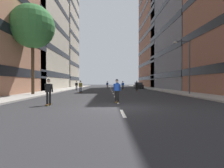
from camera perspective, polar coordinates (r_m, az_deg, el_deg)
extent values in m
plane|color=#28282B|center=(35.93, -0.17, -1.86)|extent=(150.96, 150.96, 0.00)
cube|color=#9E9991|center=(40.05, -14.12, -1.53)|extent=(3.40, 69.19, 0.14)
cube|color=#9E9991|center=(40.40, 13.46, -1.51)|extent=(3.40, 69.19, 0.14)
cube|color=silver|center=(8.89, 3.51, -9.38)|extent=(0.16, 2.20, 0.01)
cube|color=silver|center=(13.83, 1.75, -5.79)|extent=(0.16, 2.20, 0.01)
cube|color=silver|center=(18.81, 0.92, -4.10)|extent=(0.16, 2.20, 0.01)
cube|color=silver|center=(23.79, 0.44, -3.11)|extent=(0.16, 2.20, 0.01)
cube|color=silver|center=(28.78, 0.12, -2.47)|extent=(0.16, 2.20, 0.01)
cube|color=silver|center=(33.77, -0.10, -2.01)|extent=(0.16, 2.20, 0.01)
cube|color=silver|center=(38.77, -0.26, -1.67)|extent=(0.16, 2.20, 0.01)
cube|color=silver|center=(43.76, -0.38, -1.41)|extent=(0.16, 2.20, 0.01)
cube|color=silver|center=(48.76, -0.49, -1.21)|extent=(0.16, 2.20, 0.01)
cube|color=silver|center=(53.75, -0.57, -1.04)|extent=(0.16, 2.20, 0.01)
cube|color=silver|center=(58.75, -0.63, -0.90)|extent=(0.16, 2.20, 0.01)
cube|color=silver|center=(63.75, -0.69, -0.78)|extent=(0.16, 2.20, 0.01)
cube|color=#BCB29E|center=(44.50, -24.53, 18.51)|extent=(12.13, 21.84, 30.54)
cube|color=black|center=(42.36, -24.46, 2.59)|extent=(12.25, 21.96, 1.10)
cube|color=black|center=(42.84, -24.49, 9.41)|extent=(12.25, 21.96, 1.10)
cube|color=black|center=(43.92, -24.52, 15.98)|extent=(12.25, 21.96, 1.10)
cube|color=black|center=(45.54, -24.55, 22.17)|extent=(12.25, 21.96, 1.10)
cube|color=#BCB29E|center=(61.07, -17.64, 14.05)|extent=(12.13, 16.31, 31.56)
cube|color=black|center=(59.40, -17.60, 1.69)|extent=(12.25, 16.43, 1.10)
cube|color=black|center=(59.65, -17.61, 6.03)|extent=(12.25, 16.43, 1.10)
cube|color=black|center=(60.25, -17.63, 10.30)|extent=(12.25, 16.43, 1.10)
cube|color=black|center=(61.17, -17.64, 14.46)|extent=(12.25, 16.43, 1.10)
cube|color=black|center=(62.41, -17.65, 18.49)|extent=(12.25, 16.43, 1.10)
cube|color=black|center=(63.94, -17.67, 22.33)|extent=(12.25, 16.43, 1.10)
cube|color=slate|center=(45.01, 23.63, 17.99)|extent=(12.13, 20.74, 30.06)
cube|color=black|center=(42.96, 23.57, 2.50)|extent=(12.25, 20.86, 1.10)
cube|color=black|center=(43.42, 23.59, 9.12)|extent=(12.25, 20.86, 1.10)
cube|color=black|center=(44.45, 23.62, 15.52)|extent=(12.25, 20.86, 1.10)
cube|color=black|center=(46.00, 23.65, 21.56)|extent=(12.25, 20.86, 1.10)
cube|color=brown|center=(62.20, 16.29, 16.47)|extent=(12.13, 23.16, 37.15)
cube|color=black|center=(59.83, 16.25, 1.77)|extent=(12.25, 23.28, 1.10)
cube|color=black|center=(60.11, 16.26, 6.20)|extent=(12.25, 23.28, 1.10)
cube|color=black|center=(60.74, 16.27, 10.56)|extent=(12.25, 23.28, 1.10)
cube|color=black|center=(61.71, 16.29, 14.81)|extent=(12.25, 23.28, 1.10)
cube|color=black|center=(63.02, 16.30, 18.91)|extent=(12.25, 23.28, 1.10)
cube|color=black|center=(64.63, 16.31, 22.82)|extent=(12.25, 23.28, 1.10)
cube|color=black|center=(43.40, 8.50, -0.74)|extent=(1.80, 4.40, 0.70)
cube|color=#2D3338|center=(43.24, 8.54, 0.14)|extent=(1.60, 2.10, 0.64)
cylinder|color=black|center=(44.71, 7.17, -0.97)|extent=(0.22, 0.64, 0.64)
cylinder|color=black|center=(44.97, 9.19, -0.96)|extent=(0.22, 0.64, 0.64)
cylinder|color=black|center=(41.84, 7.76, -1.08)|extent=(0.22, 0.64, 0.64)
cylinder|color=black|center=(42.13, 9.91, -1.07)|extent=(0.22, 0.64, 0.64)
cylinder|color=#4C3823|center=(22.89, -24.16, 4.77)|extent=(0.36, 0.36, 6.18)
sphere|color=#387A3D|center=(23.75, -24.22, 16.57)|extent=(5.08, 5.08, 5.08)
cylinder|color=#3F3F44|center=(23.66, 23.72, 5.02)|extent=(0.16, 0.16, 6.50)
cylinder|color=#3F3F44|center=(23.76, 21.73, 12.70)|extent=(1.80, 0.10, 0.10)
ellipsoid|color=silver|center=(23.39, 19.66, 12.52)|extent=(0.50, 0.30, 0.24)
cube|color=brown|center=(13.47, 1.59, -5.63)|extent=(0.37, 0.92, 0.02)
cylinder|color=#D8BF4C|center=(13.79, 1.78, -5.69)|extent=(0.19, 0.10, 0.07)
cylinder|color=#D8BF4C|center=(13.16, 1.39, -5.99)|extent=(0.19, 0.10, 0.07)
cylinder|color=black|center=(13.44, 1.21, -3.88)|extent=(0.16, 0.16, 0.80)
cylinder|color=black|center=(13.42, 1.97, -3.89)|extent=(0.16, 0.16, 0.80)
cube|color=blue|center=(13.39, 1.59, -1.01)|extent=(0.35, 0.26, 0.55)
cylinder|color=blue|center=(13.48, 0.69, -1.11)|extent=(0.13, 0.24, 0.55)
cylinder|color=blue|center=(13.42, 2.55, -1.12)|extent=(0.13, 0.24, 0.55)
sphere|color=beige|center=(13.41, 1.60, 0.94)|extent=(0.22, 0.22, 0.22)
sphere|color=black|center=(13.41, 1.60, 1.15)|extent=(0.21, 0.21, 0.21)
cube|color=brown|center=(34.45, -11.37, -1.84)|extent=(0.25, 0.91, 0.02)
cylinder|color=#D8BF4C|center=(34.77, -11.31, -1.90)|extent=(0.18, 0.08, 0.07)
cylinder|color=#D8BF4C|center=(34.14, -11.44, -1.94)|extent=(0.18, 0.08, 0.07)
cylinder|color=#2D334C|center=(34.45, -11.52, -1.16)|extent=(0.15, 0.15, 0.80)
cylinder|color=#2D334C|center=(34.43, -11.23, -1.16)|extent=(0.15, 0.15, 0.80)
cube|color=black|center=(34.42, -11.38, -0.03)|extent=(0.33, 0.22, 0.55)
cylinder|color=black|center=(34.50, -11.73, -0.08)|extent=(0.10, 0.23, 0.55)
cylinder|color=black|center=(34.45, -11.00, -0.08)|extent=(0.10, 0.23, 0.55)
sphere|color=beige|center=(34.44, -11.37, 0.72)|extent=(0.22, 0.22, 0.22)
sphere|color=black|center=(34.44, -11.37, 0.81)|extent=(0.21, 0.21, 0.21)
cube|color=brown|center=(31.76, 7.99, -2.04)|extent=(0.40, 0.92, 0.02)
cylinder|color=#D8BF4C|center=(32.08, 8.03, -2.10)|extent=(0.19, 0.11, 0.07)
cylinder|color=#D8BF4C|center=(31.45, 7.95, -2.15)|extent=(0.19, 0.11, 0.07)
cylinder|color=black|center=(31.75, 7.83, -1.30)|extent=(0.17, 0.17, 0.80)
cylinder|color=black|center=(31.74, 8.15, -1.30)|extent=(0.17, 0.17, 0.80)
cube|color=black|center=(31.73, 7.99, -0.08)|extent=(0.36, 0.27, 0.55)
cylinder|color=black|center=(31.80, 7.60, -0.13)|extent=(0.14, 0.24, 0.55)
cylinder|color=black|center=(31.77, 8.40, -0.13)|extent=(0.14, 0.24, 0.55)
sphere|color=beige|center=(31.75, 8.00, 0.74)|extent=(0.22, 0.22, 0.22)
sphere|color=black|center=(31.75, 8.00, 0.83)|extent=(0.21, 0.21, 0.21)
cube|color=brown|center=(12.58, -19.75, -6.11)|extent=(0.21, 0.90, 0.02)
cylinder|color=#D8BF4C|center=(12.89, -19.31, -6.16)|extent=(0.18, 0.07, 0.07)
cylinder|color=#D8BF4C|center=(12.28, -20.21, -6.50)|extent=(0.18, 0.07, 0.07)
cylinder|color=black|center=(12.56, -20.15, -4.23)|extent=(0.14, 0.14, 0.80)
cylinder|color=black|center=(12.51, -19.37, -4.25)|extent=(0.14, 0.14, 0.80)
cube|color=black|center=(12.50, -19.77, -1.16)|extent=(0.32, 0.20, 0.55)
cylinder|color=black|center=(12.62, -20.65, -1.27)|extent=(0.09, 0.23, 0.55)
cylinder|color=black|center=(12.48, -18.74, -1.28)|extent=(0.09, 0.23, 0.55)
sphere|color=tan|center=(12.51, -19.75, 0.93)|extent=(0.22, 0.22, 0.22)
sphere|color=black|center=(12.51, -19.75, 1.16)|extent=(0.21, 0.21, 0.21)
cube|color=brown|center=(43.03, -1.52, -1.34)|extent=(0.26, 0.91, 0.02)
cylinder|color=#D8BF4C|center=(43.36, -1.49, -1.39)|extent=(0.18, 0.08, 0.07)
cylinder|color=#D8BF4C|center=(42.72, -1.55, -1.42)|extent=(0.18, 0.08, 0.07)
cylinder|color=#594C47|center=(43.03, -1.64, -0.80)|extent=(0.15, 0.15, 0.80)
cylinder|color=#594C47|center=(43.02, -1.40, -0.80)|extent=(0.15, 0.15, 0.80)
cube|color=blue|center=(43.01, -1.52, 0.10)|extent=(0.33, 0.22, 0.55)
cylinder|color=blue|center=(43.08, -1.81, 0.07)|extent=(0.10, 0.23, 0.55)
cylinder|color=blue|center=(43.05, -1.22, 0.07)|extent=(0.10, 0.23, 0.55)
sphere|color=tan|center=(43.03, -1.52, 0.71)|extent=(0.22, 0.22, 0.22)
sphere|color=black|center=(43.03, -1.52, 0.78)|extent=(0.21, 0.21, 0.21)
cube|color=black|center=(42.83, -1.54, 0.14)|extent=(0.27, 0.18, 0.40)
cube|color=brown|center=(26.00, -10.13, -2.63)|extent=(0.25, 0.91, 0.02)
cylinder|color=#D8BF4C|center=(26.32, -9.98, -2.70)|extent=(0.18, 0.08, 0.07)
cylinder|color=#D8BF4C|center=(25.70, -10.28, -2.78)|extent=(0.18, 0.08, 0.07)
cylinder|color=#2D334C|center=(26.00, -10.32, -1.72)|extent=(0.15, 0.15, 0.80)
cylinder|color=#2D334C|center=(25.97, -9.94, -1.73)|extent=(0.15, 0.15, 0.80)
cube|color=orange|center=(25.97, -10.13, -0.24)|extent=(0.33, 0.22, 0.55)
cylinder|color=orange|center=(26.06, -10.58, -0.29)|extent=(0.10, 0.23, 0.55)
cylinder|color=orange|center=(25.97, -9.64, -0.30)|extent=(0.10, 0.23, 0.55)
sphere|color=#997051|center=(25.98, -10.13, 0.77)|extent=(0.22, 0.22, 0.22)
sphere|color=black|center=(25.98, -10.13, 0.88)|extent=(0.21, 0.21, 0.21)
cube|color=#4C8C4C|center=(25.79, -10.22, -0.18)|extent=(0.27, 0.17, 0.40)
cube|color=brown|center=(37.92, 1.74, -1.61)|extent=(0.32, 0.92, 0.02)
cylinder|color=#D8BF4C|center=(38.24, 1.65, -1.66)|extent=(0.19, 0.09, 0.07)
cylinder|color=#D8BF4C|center=(37.61, 1.83, -1.70)|extent=(0.19, 0.09, 0.07)
cylinder|color=tan|center=(37.89, 1.60, -0.99)|extent=(0.16, 0.16, 0.80)
cylinder|color=tan|center=(37.92, 1.87, -0.98)|extent=(0.16, 0.16, 0.80)
cube|color=blue|center=(37.89, 1.74, 0.03)|extent=(0.34, 0.24, 0.55)
cylinder|color=blue|center=(37.90, 1.40, -0.01)|extent=(0.12, 0.24, 0.55)
cylinder|color=blue|center=(37.99, 2.05, -0.01)|extent=(0.12, 0.24, 0.55)
sphere|color=tan|center=(37.91, 1.73, 0.72)|extent=(0.22, 0.22, 0.22)
sphere|color=black|center=(37.91, 1.73, 0.80)|extent=(0.21, 0.21, 0.21)
cube|color=brown|center=(35.40, 3.50, -1.77)|extent=(0.25, 0.91, 0.02)
cylinder|color=#D8BF4C|center=(35.72, 3.43, -1.82)|extent=(0.18, 0.08, 0.07)
cylinder|color=#D8BF4C|center=(35.08, 3.58, -1.86)|extent=(0.18, 0.08, 0.07)
cylinder|color=black|center=(35.37, 3.36, -1.10)|extent=(0.15, 0.15, 0.80)
cylinder|color=black|center=(35.40, 3.65, -1.10)|extent=(0.15, 0.15, 0.80)
cube|color=blue|center=(35.37, 3.50, -0.01)|extent=(0.33, 0.22, 0.55)
cylinder|color=blue|center=(35.39, 3.14, -0.05)|extent=(0.10, 0.23, 0.55)
cylinder|color=blue|center=(35.45, 3.84, -0.05)|extent=(0.10, 0.23, 0.55)
sphere|color=tan|center=(35.39, 3.50, 0.73)|extent=(0.22, 0.22, 0.22)
sphere|color=black|center=(35.39, 3.50, 0.81)|extent=(0.21, 0.21, 0.21)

